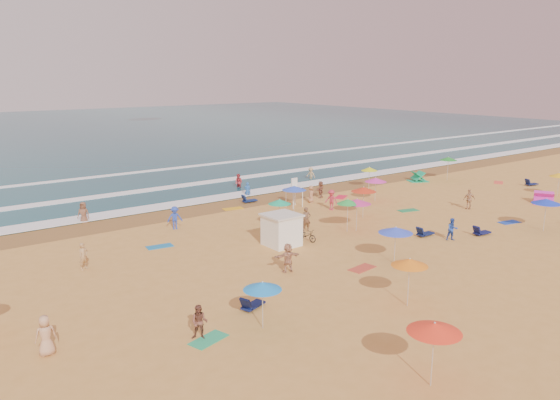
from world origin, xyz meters
TOP-DOWN VIEW (x-y plane):
  - ground at (0.00, 0.00)m, footprint 220.00×220.00m
  - ocean at (0.00, 84.00)m, footprint 220.00×140.00m
  - wet_sand at (0.00, 12.50)m, footprint 220.00×220.00m
  - surf_foam at (0.00, 21.32)m, footprint 200.00×18.70m
  - cabana at (-4.31, 0.50)m, footprint 2.00×2.00m
  - cabana_roof at (-4.31, 0.50)m, footprint 2.20×2.20m
  - bicycle at (-2.41, 0.20)m, footprint 0.87×1.63m
  - lifeguard_stand at (3.05, 8.41)m, footprint 1.20×1.20m
  - beach_umbrellas at (1.19, -0.93)m, footprint 55.71×27.82m
  - loungers at (6.95, -2.61)m, footprint 65.03×21.55m
  - towels at (2.81, -1.28)m, footprint 48.55×25.54m
  - popup_tents at (20.99, 2.86)m, footprint 3.21×15.59m
  - beachgoers at (-1.53, 5.25)m, footprint 35.77×26.56m

SIDE VIEW (x-z plane):
  - ground at x=0.00m, z-range 0.00..0.00m
  - ocean at x=0.00m, z-range -0.09..0.09m
  - wet_sand at x=0.00m, z-range 0.01..0.01m
  - towels at x=2.81m, z-range 0.00..0.03m
  - surf_foam at x=0.00m, z-range 0.08..0.12m
  - loungers at x=6.95m, z-range 0.00..0.34m
  - bicycle at x=-2.41m, z-range 0.00..0.81m
  - popup_tents at x=20.99m, z-range 0.00..1.20m
  - beachgoers at x=-1.53m, z-range -0.25..1.80m
  - cabana at x=-4.31m, z-range 0.00..2.00m
  - lifeguard_stand at x=3.05m, z-range 0.00..2.10m
  - cabana_roof at x=-4.31m, z-range 2.00..2.12m
  - beach_umbrellas at x=1.19m, z-range 1.76..2.50m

